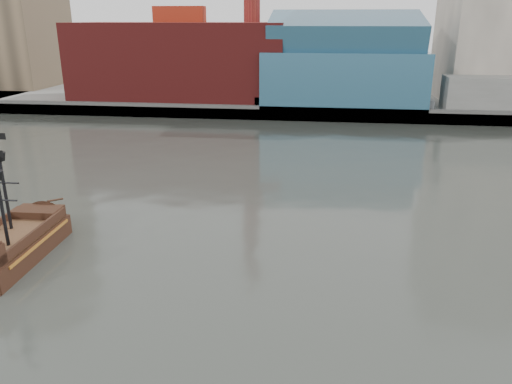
# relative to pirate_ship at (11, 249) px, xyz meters

# --- Properties ---
(ground) EXTENTS (400.00, 400.00, 0.00)m
(ground) POSITION_rel_pirate_ship_xyz_m (16.83, -3.62, -0.94)
(ground) COLOR #2A2D27
(ground) RESTS_ON ground
(promenade_far) EXTENTS (220.00, 60.00, 2.00)m
(promenade_far) POSITION_rel_pirate_ship_xyz_m (16.83, 88.38, 0.06)
(promenade_far) COLOR slate
(promenade_far) RESTS_ON ground
(seawall) EXTENTS (220.00, 1.00, 2.60)m
(seawall) POSITION_rel_pirate_ship_xyz_m (16.83, 58.88, 0.36)
(seawall) COLOR #4C4C49
(seawall) RESTS_ON ground
(pirate_ship) EXTENTS (4.78, 13.97, 10.36)m
(pirate_ship) POSITION_rel_pirate_ship_xyz_m (0.00, 0.00, 0.00)
(pirate_ship) COLOR black
(pirate_ship) RESTS_ON ground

